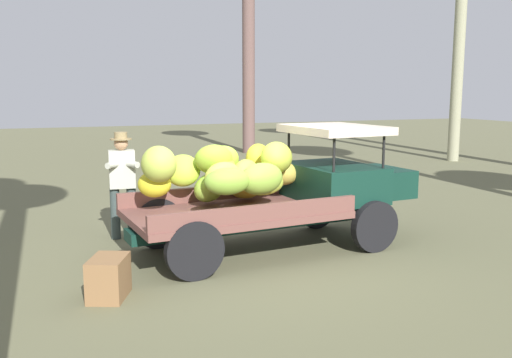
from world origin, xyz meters
TOP-DOWN VIEW (x-y plane):
  - ground_plane at (0.00, 0.00)m, footprint 60.00×60.00m
  - truck at (0.43, 0.32)m, footprint 4.55×2.05m
  - farmer at (-1.67, 1.66)m, footprint 0.52×0.47m
  - wooden_crate at (-2.21, -0.92)m, footprint 0.57×0.67m

SIDE VIEW (x-z plane):
  - ground_plane at x=0.00m, z-range 0.00..0.00m
  - wooden_crate at x=-2.21m, z-range 0.00..0.48m
  - truck at x=0.43m, z-range 0.03..1.85m
  - farmer at x=-1.67m, z-range 0.12..1.83m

